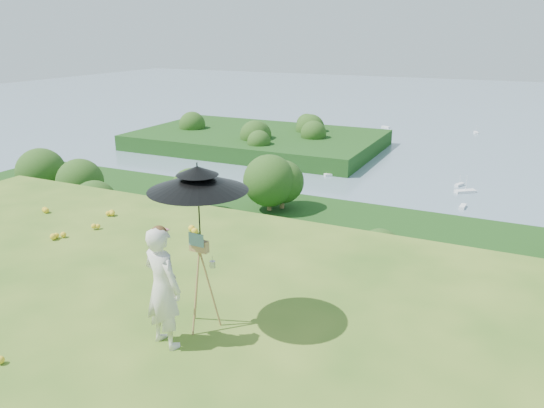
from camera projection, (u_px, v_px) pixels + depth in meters
The scene contains 10 objects.
shoreline_tier at pixel (455, 302), 81.90m from camera, with size 170.00×28.00×8.00m, color #686053.
bay_water at pixel (508, 125), 222.76m from camera, with size 700.00×700.00×0.00m, color gray.
peninsula at pixel (257, 133), 178.98m from camera, with size 90.00×60.00×12.00m, color #1A3E11, non-canonical shape.
slope_trees at pixel (415, 287), 41.04m from camera, with size 110.00×50.00×6.00m, color #234414, non-canonical shape.
harbor_town at pixel (460, 263), 79.87m from camera, with size 110.00×22.00×5.00m, color silver, non-canonical shape.
moored_boats at pixel (451, 161), 160.02m from camera, with size 140.00×140.00×0.70m, color white, non-canonical shape.
painter at pixel (163, 287), 6.79m from camera, with size 0.61×0.40×1.66m, color white.
field_easel at pixel (201, 280), 7.25m from camera, with size 0.54×0.54×1.42m, color #A67A45, non-canonical shape.
sun_umbrella at pixel (199, 207), 6.94m from camera, with size 1.32×1.32×1.20m, color black, non-canonical shape.
painter_cap at pixel (159, 230), 6.55m from camera, with size 0.20×0.24×0.10m, color #D7767D, non-canonical shape.
Camera 1 is at (5.89, -3.15, 3.97)m, focal length 35.00 mm.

